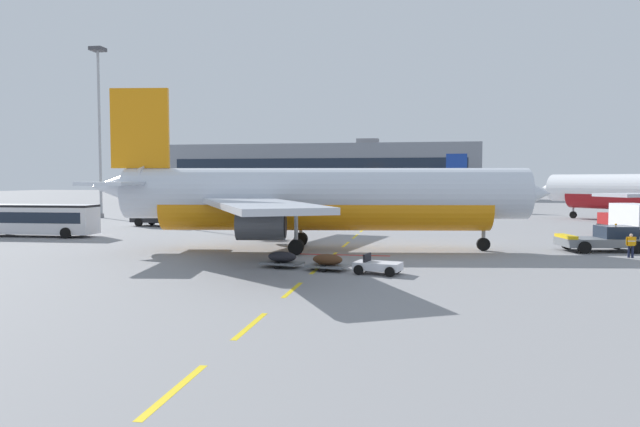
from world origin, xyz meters
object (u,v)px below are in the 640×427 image
object	(u,v)px
catering_truck	(631,220)
airliner_far_center	(394,192)
airliner_foreground	(317,198)
pushback_tug	(604,239)
baggage_train	(328,262)
apron_shuttle_bus	(33,218)
ground_crew_worker	(631,244)
apron_light_mast_near	(99,112)
ground_power_truck	(160,212)

from	to	relation	value
catering_truck	airliner_far_center	bearing A→B (deg)	117.90
airliner_far_center	catering_truck	bearing A→B (deg)	-62.10
airliner_foreground	airliner_far_center	bearing A→B (deg)	87.24
pushback_tug	baggage_train	world-z (taller)	pushback_tug
apron_shuttle_bus	ground_crew_worker	world-z (taller)	apron_shuttle_bus
pushback_tug	apron_light_mast_near	distance (m)	65.12
pushback_tug	apron_shuttle_bus	size ratio (longest dim) A/B	0.53
airliner_foreground	catering_truck	bearing A→B (deg)	27.89
airliner_foreground	ground_power_truck	size ratio (longest dim) A/B	4.75
airliner_far_center	catering_truck	world-z (taller)	airliner_far_center
apron_light_mast_near	baggage_train	bearing A→B (deg)	-46.51
airliner_foreground	catering_truck	xyz separation A→B (m)	(26.63, 14.09, -2.30)
catering_truck	apron_shuttle_bus	bearing A→B (deg)	-171.29
pushback_tug	catering_truck	distance (m)	12.31
pushback_tug	ground_crew_worker	distance (m)	3.59
airliner_far_center	apron_light_mast_near	xyz separation A→B (m)	(-38.88, -28.10, 11.49)
airliner_foreground	apron_light_mast_near	distance (m)	48.68
baggage_train	ground_crew_worker	world-z (taller)	ground_crew_worker
airliner_foreground	airliner_far_center	size ratio (longest dim) A/B	1.26
airliner_far_center	catering_truck	distance (m)	50.86
apron_shuttle_bus	ground_power_truck	world-z (taller)	ground_power_truck
airliner_far_center	ground_power_truck	world-z (taller)	airliner_far_center
catering_truck	ground_crew_worker	size ratio (longest dim) A/B	4.46
airliner_far_center	catering_truck	xyz separation A→B (m)	(23.79, -44.93, -1.48)
pushback_tug	catering_truck	xyz separation A→B (m)	(5.43, 11.02, 0.74)
apron_shuttle_bus	baggage_train	world-z (taller)	apron_shuttle_bus
airliner_foreground	ground_crew_worker	bearing A→B (deg)	-1.17
airliner_foreground	baggage_train	world-z (taller)	airliner_foreground
catering_truck	apron_light_mast_near	bearing A→B (deg)	164.96
baggage_train	apron_light_mast_near	size ratio (longest dim) A/B	0.37
ground_power_truck	apron_shuttle_bus	bearing A→B (deg)	-115.83
baggage_train	apron_light_mast_near	world-z (taller)	apron_light_mast_near
airliner_foreground	apron_shuttle_bus	bearing A→B (deg)	168.49
baggage_train	apron_shuttle_bus	bearing A→B (deg)	153.34
ground_crew_worker	baggage_train	bearing A→B (deg)	-154.93
airliner_far_center	baggage_train	bearing A→B (deg)	-90.38
pushback_tug	airliner_far_center	world-z (taller)	airliner_far_center
airliner_foreground	pushback_tug	world-z (taller)	airliner_foreground
airliner_foreground	catering_truck	world-z (taller)	airliner_foreground
ground_power_truck	baggage_train	distance (m)	37.32
catering_truck	pushback_tug	bearing A→B (deg)	-116.22
airliner_foreground	ground_crew_worker	size ratio (longest dim) A/B	21.07
pushback_tug	baggage_train	xyz separation A→B (m)	(-18.81, -12.65, -0.38)
airliner_foreground	baggage_train	bearing A→B (deg)	-76.02
catering_truck	baggage_train	world-z (taller)	catering_truck
airliner_far_center	pushback_tug	bearing A→B (deg)	-71.84
airliner_foreground	ground_crew_worker	world-z (taller)	airliner_foreground
apron_shuttle_bus	ground_power_truck	xyz separation A→B (m)	(6.39, 13.20, -0.10)
ground_power_truck	ground_crew_worker	world-z (taller)	ground_power_truck
ground_power_truck	ground_crew_worker	size ratio (longest dim) A/B	4.43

